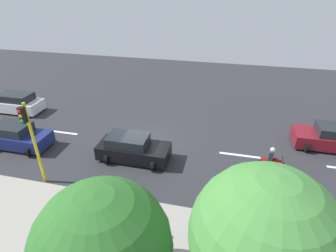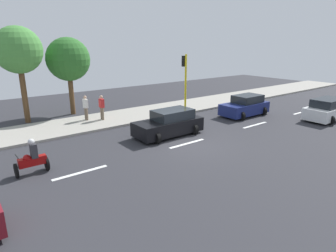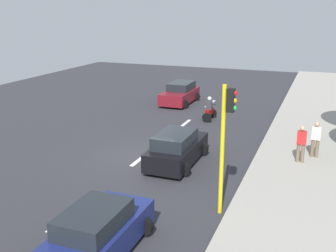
% 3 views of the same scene
% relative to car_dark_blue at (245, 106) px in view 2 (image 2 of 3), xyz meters
% --- Properties ---
extents(ground_plane, '(40.00, 60.00, 0.10)m').
position_rel_car_dark_blue_xyz_m(ground_plane, '(-2.13, 7.58, -0.76)').
color(ground_plane, '#2D2D33').
extents(sidewalk, '(4.00, 60.00, 0.15)m').
position_rel_car_dark_blue_xyz_m(sidewalk, '(4.87, 7.58, -0.63)').
color(sidewalk, '#9E998E').
rests_on(sidewalk, ground).
extents(lane_stripe_far_north, '(0.20, 2.40, 0.01)m').
position_rel_car_dark_blue_xyz_m(lane_stripe_far_north, '(-2.13, -4.42, -0.70)').
color(lane_stripe_far_north, white).
rests_on(lane_stripe_far_north, ground).
extents(lane_stripe_north, '(0.20, 2.40, 0.01)m').
position_rel_car_dark_blue_xyz_m(lane_stripe_north, '(-2.13, 1.58, -0.70)').
color(lane_stripe_north, white).
rests_on(lane_stripe_north, ground).
extents(lane_stripe_mid, '(0.20, 2.40, 0.01)m').
position_rel_car_dark_blue_xyz_m(lane_stripe_mid, '(-2.13, 7.58, -0.70)').
color(lane_stripe_mid, white).
rests_on(lane_stripe_mid, ground).
extents(lane_stripe_south, '(0.20, 2.40, 0.01)m').
position_rel_car_dark_blue_xyz_m(lane_stripe_south, '(-2.13, 13.58, -0.70)').
color(lane_stripe_south, white).
rests_on(lane_stripe_south, ground).
extents(car_dark_blue, '(2.15, 3.87, 1.52)m').
position_rel_car_dark_blue_xyz_m(car_dark_blue, '(0.00, 0.00, 0.00)').
color(car_dark_blue, navy).
rests_on(car_dark_blue, ground).
extents(car_black, '(2.14, 4.13, 1.52)m').
position_rel_car_dark_blue_xyz_m(car_black, '(-0.36, 7.45, 0.00)').
color(car_black, black).
rests_on(car_black, ground).
extents(car_white, '(2.15, 4.57, 1.52)m').
position_rel_car_dark_blue_xyz_m(car_white, '(-4.34, -3.87, 0.00)').
color(car_white, white).
rests_on(car_white, ground).
extents(motorcycle, '(0.60, 1.30, 1.53)m').
position_rel_car_dark_blue_xyz_m(motorcycle, '(-0.98, 15.18, -0.07)').
color(motorcycle, black).
rests_on(motorcycle, ground).
extents(pedestrian_near_signal, '(0.40, 0.24, 1.69)m').
position_rel_car_dark_blue_xyz_m(pedestrian_near_signal, '(5.45, 10.18, 0.35)').
color(pedestrian_near_signal, '#72604C').
rests_on(pedestrian_near_signal, sidewalk).
extents(pedestrian_by_tree, '(0.40, 0.24, 1.69)m').
position_rel_car_dark_blue_xyz_m(pedestrian_by_tree, '(4.88, 9.26, 0.35)').
color(pedestrian_by_tree, '#72604C').
rests_on(pedestrian_by_tree, sidewalk).
extents(traffic_light_corner, '(0.49, 0.24, 4.50)m').
position_rel_car_dark_blue_xyz_m(traffic_light_corner, '(2.71, 3.65, 2.22)').
color(traffic_light_corner, yellow).
rests_on(traffic_light_corner, ground).
extents(street_tree_north, '(3.14, 3.14, 5.68)m').
position_rel_car_dark_blue_xyz_m(street_tree_north, '(8.28, 10.10, 3.37)').
color(street_tree_north, brown).
rests_on(street_tree_north, ground).
extents(street_tree_center, '(3.03, 3.03, 6.35)m').
position_rel_car_dark_blue_xyz_m(street_tree_center, '(7.82, 13.43, 4.08)').
color(street_tree_center, brown).
rests_on(street_tree_center, ground).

